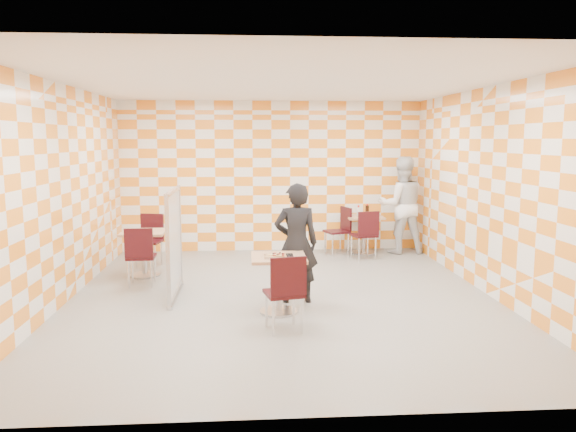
{
  "coord_description": "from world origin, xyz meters",
  "views": [
    {
      "loc": [
        -0.46,
        -7.77,
        2.24
      ],
      "look_at": [
        0.1,
        0.2,
        1.15
      ],
      "focal_mm": 35.0,
      "sensor_mm": 36.0,
      "label": 1
    }
  ],
  "objects_px": {
    "empty_table": "(144,246)",
    "sport_bottle": "(358,211)",
    "chair_second_front": "(366,231)",
    "man_white": "(401,205)",
    "partition": "(174,243)",
    "chair_main_front": "(286,288)",
    "man_dark": "(296,243)",
    "chair_second_side": "(341,227)",
    "soda_bottle": "(367,210)",
    "main_table": "(279,274)",
    "chair_empty_near": "(140,252)",
    "chair_empty_far": "(150,236)",
    "second_table": "(364,228)"
  },
  "relations": [
    {
      "from": "empty_table",
      "to": "sport_bottle",
      "type": "bearing_deg",
      "value": 23.2
    },
    {
      "from": "chair_second_front",
      "to": "man_white",
      "type": "xyz_separation_m",
      "value": [
        0.83,
        0.61,
        0.41
      ]
    },
    {
      "from": "chair_second_front",
      "to": "partition",
      "type": "height_order",
      "value": "partition"
    },
    {
      "from": "chair_main_front",
      "to": "man_white",
      "type": "height_order",
      "value": "man_white"
    },
    {
      "from": "man_dark",
      "to": "chair_main_front",
      "type": "bearing_deg",
      "value": 79.18
    },
    {
      "from": "chair_second_side",
      "to": "sport_bottle",
      "type": "xyz_separation_m",
      "value": [
        0.36,
        0.12,
        0.29
      ]
    },
    {
      "from": "partition",
      "to": "soda_bottle",
      "type": "height_order",
      "value": "partition"
    },
    {
      "from": "main_table",
      "to": "chair_empty_near",
      "type": "relative_size",
      "value": 0.81
    },
    {
      "from": "chair_empty_near",
      "to": "main_table",
      "type": "bearing_deg",
      "value": -35.02
    },
    {
      "from": "chair_second_side",
      "to": "sport_bottle",
      "type": "distance_m",
      "value": 0.48
    },
    {
      "from": "man_white",
      "to": "sport_bottle",
      "type": "height_order",
      "value": "man_white"
    },
    {
      "from": "chair_empty_far",
      "to": "soda_bottle",
      "type": "height_order",
      "value": "soda_bottle"
    },
    {
      "from": "chair_second_side",
      "to": "empty_table",
      "type": "bearing_deg",
      "value": -156.27
    },
    {
      "from": "main_table",
      "to": "sport_bottle",
      "type": "distance_m",
      "value": 4.22
    },
    {
      "from": "partition",
      "to": "chair_main_front",
      "type": "bearing_deg",
      "value": -47.92
    },
    {
      "from": "chair_main_front",
      "to": "chair_second_side",
      "type": "height_order",
      "value": "same"
    },
    {
      "from": "second_table",
      "to": "chair_empty_near",
      "type": "bearing_deg",
      "value": -149.58
    },
    {
      "from": "chair_empty_near",
      "to": "soda_bottle",
      "type": "distance_m",
      "value": 4.65
    },
    {
      "from": "chair_empty_far",
      "to": "man_white",
      "type": "height_order",
      "value": "man_white"
    },
    {
      "from": "partition",
      "to": "man_white",
      "type": "xyz_separation_m",
      "value": [
        4.07,
        2.89,
        0.17
      ]
    },
    {
      "from": "man_white",
      "to": "soda_bottle",
      "type": "distance_m",
      "value": 0.68
    },
    {
      "from": "chair_main_front",
      "to": "chair_empty_near",
      "type": "relative_size",
      "value": 1.0
    },
    {
      "from": "empty_table",
      "to": "soda_bottle",
      "type": "height_order",
      "value": "soda_bottle"
    },
    {
      "from": "second_table",
      "to": "soda_bottle",
      "type": "relative_size",
      "value": 3.26
    },
    {
      "from": "chair_empty_far",
      "to": "main_table",
      "type": "bearing_deg",
      "value": -53.74
    },
    {
      "from": "second_table",
      "to": "chair_empty_near",
      "type": "distance_m",
      "value": 4.55
    },
    {
      "from": "chair_empty_far",
      "to": "sport_bottle",
      "type": "bearing_deg",
      "value": 12.97
    },
    {
      "from": "chair_second_front",
      "to": "man_dark",
      "type": "distance_m",
      "value": 3.07
    },
    {
      "from": "second_table",
      "to": "soda_bottle",
      "type": "height_order",
      "value": "soda_bottle"
    },
    {
      "from": "chair_second_side",
      "to": "chair_empty_near",
      "type": "distance_m",
      "value": 4.13
    },
    {
      "from": "chair_main_front",
      "to": "soda_bottle",
      "type": "xyz_separation_m",
      "value": [
        1.92,
        4.58,
        0.31
      ]
    },
    {
      "from": "chair_second_front",
      "to": "chair_second_side",
      "type": "xyz_separation_m",
      "value": [
        -0.38,
        0.57,
        0.0
      ]
    },
    {
      "from": "main_table",
      "to": "man_dark",
      "type": "bearing_deg",
      "value": 60.76
    },
    {
      "from": "chair_empty_near",
      "to": "chair_empty_far",
      "type": "relative_size",
      "value": 1.0
    },
    {
      "from": "chair_second_side",
      "to": "chair_main_front",
      "type": "bearing_deg",
      "value": -107.16
    },
    {
      "from": "chair_empty_near",
      "to": "man_dark",
      "type": "relative_size",
      "value": 0.56
    },
    {
      "from": "chair_empty_near",
      "to": "sport_bottle",
      "type": "height_order",
      "value": "sport_bottle"
    },
    {
      "from": "chair_empty_far",
      "to": "sport_bottle",
      "type": "distance_m",
      "value": 4.03
    },
    {
      "from": "chair_second_front",
      "to": "chair_empty_far",
      "type": "height_order",
      "value": "same"
    },
    {
      "from": "partition",
      "to": "man_dark",
      "type": "height_order",
      "value": "man_dark"
    },
    {
      "from": "man_white",
      "to": "chair_second_side",
      "type": "bearing_deg",
      "value": 2.76
    },
    {
      "from": "empty_table",
      "to": "chair_empty_near",
      "type": "xyz_separation_m",
      "value": [
        0.07,
        -0.71,
        0.04
      ]
    },
    {
      "from": "man_white",
      "to": "main_table",
      "type": "bearing_deg",
      "value": 55.33
    },
    {
      "from": "empty_table",
      "to": "chair_empty_far",
      "type": "height_order",
      "value": "chair_empty_far"
    },
    {
      "from": "chair_second_front",
      "to": "sport_bottle",
      "type": "bearing_deg",
      "value": 90.99
    },
    {
      "from": "empty_table",
      "to": "soda_bottle",
      "type": "xyz_separation_m",
      "value": [
        4.07,
        1.66,
        0.34
      ]
    },
    {
      "from": "soda_bottle",
      "to": "second_table",
      "type": "bearing_deg",
      "value": -135.89
    },
    {
      "from": "soda_bottle",
      "to": "man_white",
      "type": "bearing_deg",
      "value": -4.79
    },
    {
      "from": "chair_second_front",
      "to": "second_table",
      "type": "bearing_deg",
      "value": 81.4
    },
    {
      "from": "second_table",
      "to": "chair_empty_far",
      "type": "xyz_separation_m",
      "value": [
        -4.02,
        -0.82,
        0.04
      ]
    }
  ]
}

